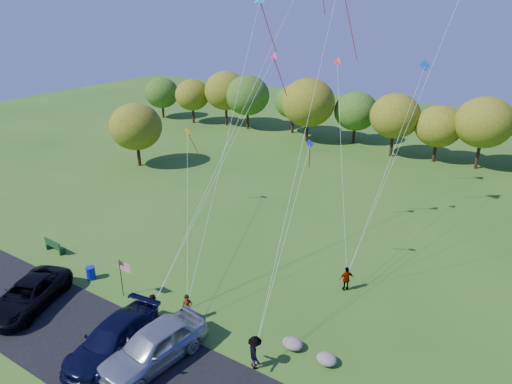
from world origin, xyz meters
TOP-DOWN VIEW (x-y plane):
  - ground at (0.00, 0.00)m, footprint 140.00×140.00m
  - asphalt_lane at (0.00, -4.00)m, footprint 44.00×6.00m
  - treeline at (0.44, 36.41)m, footprint 77.32×27.76m
  - minivan_dark at (-8.71, -3.84)m, footprint 4.41×6.25m
  - minivan_navy at (-1.47, -3.89)m, footprint 3.05×6.02m
  - minivan_silver at (0.76, -3.19)m, footprint 3.02×6.07m
  - flyer_a at (-0.01, 0.25)m, footprint 0.72×0.67m
  - flyer_b at (-1.60, -0.80)m, footprint 0.99×0.89m
  - flyer_c at (5.16, -0.80)m, footprint 1.34×1.29m
  - flyer_d at (6.44, 7.83)m, footprint 0.96×0.95m
  - park_bench at (-13.15, 0.96)m, footprint 1.85×0.49m
  - trash_barrel at (-8.11, 0.11)m, footprint 0.57×0.57m
  - flag_assembly at (-4.65, -0.07)m, footprint 0.94×0.61m
  - boulder_near at (6.09, 1.40)m, footprint 1.13×0.88m
  - boulder_far at (8.05, 1.34)m, footprint 1.05×0.88m

SIDE VIEW (x-z plane):
  - ground at x=0.00m, z-range 0.00..0.00m
  - asphalt_lane at x=0.00m, z-range 0.00..0.06m
  - boulder_far at x=8.05m, z-range 0.00..0.55m
  - boulder_near at x=6.09m, z-range 0.00..0.56m
  - trash_barrel at x=-8.11m, z-range 0.00..0.86m
  - park_bench at x=-13.15m, z-range 0.04..1.05m
  - flyer_d at x=6.44m, z-range 0.00..1.63m
  - flyer_a at x=-0.01m, z-range 0.00..1.66m
  - flyer_b at x=-1.60m, z-range 0.00..1.68m
  - minivan_dark at x=-8.71m, z-range 0.06..1.64m
  - minivan_navy at x=-1.47m, z-range 0.06..1.73m
  - flyer_c at x=5.16m, z-range 0.00..1.83m
  - minivan_silver at x=0.76m, z-range 0.06..2.05m
  - flag_assembly at x=-4.65m, z-range 0.63..3.16m
  - treeline at x=0.44m, z-range 0.57..8.94m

